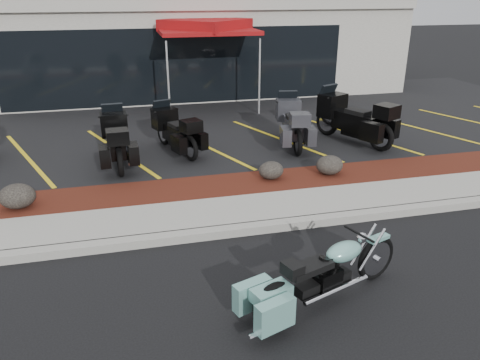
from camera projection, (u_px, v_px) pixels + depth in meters
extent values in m
plane|color=black|center=(262.00, 259.00, 7.55)|extent=(90.00, 90.00, 0.00)
cube|color=gray|center=(248.00, 229.00, 8.33)|extent=(24.00, 0.25, 0.15)
cube|color=gray|center=(239.00, 212.00, 8.96)|extent=(24.00, 1.20, 0.15)
cube|color=#3D110D|center=(226.00, 188.00, 10.04)|extent=(24.00, 1.20, 0.16)
cube|color=black|center=(190.00, 123.00, 14.89)|extent=(26.00, 9.60, 0.15)
cube|color=#9A968B|center=(167.00, 40.00, 19.82)|extent=(18.00, 8.00, 4.00)
cube|color=black|center=(179.00, 67.00, 16.43)|extent=(12.00, 0.06, 2.60)
cube|color=#9A968B|center=(176.00, 3.00, 15.61)|extent=(18.00, 0.30, 0.50)
ellipsoid|color=black|center=(17.00, 196.00, 8.86)|extent=(0.67, 0.56, 0.47)
ellipsoid|color=black|center=(271.00, 170.00, 10.23)|extent=(0.55, 0.46, 0.39)
ellipsoid|color=black|center=(330.00, 165.00, 10.47)|extent=(0.61, 0.51, 0.43)
cone|color=#F64108|center=(171.00, 115.00, 14.53)|extent=(0.44, 0.44, 0.48)
cylinder|color=silver|center=(192.00, 83.00, 14.32)|extent=(0.06, 0.06, 2.43)
cylinder|color=silver|center=(267.00, 73.00, 15.92)|extent=(0.06, 0.06, 2.43)
cylinder|color=silver|center=(149.00, 70.00, 16.53)|extent=(0.06, 0.06, 2.43)
cylinder|color=silver|center=(219.00, 63.00, 18.14)|extent=(0.06, 0.06, 2.43)
cube|color=maroon|center=(206.00, 30.00, 15.71)|extent=(4.13, 4.13, 0.13)
cube|color=maroon|center=(205.00, 25.00, 15.64)|extent=(3.05, 3.05, 0.37)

